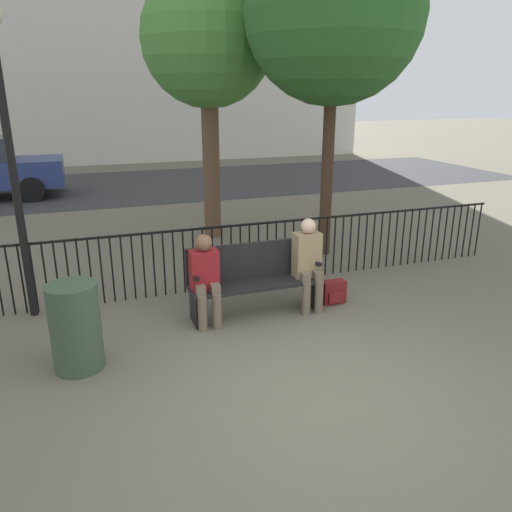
% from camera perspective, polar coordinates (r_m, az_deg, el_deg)
% --- Properties ---
extents(ground_plane, '(80.00, 80.00, 0.00)m').
position_cam_1_polar(ground_plane, '(4.93, 8.07, -16.01)').
color(ground_plane, '#605B4C').
extents(park_bench, '(1.72, 0.45, 0.92)m').
position_cam_1_polar(park_bench, '(6.41, -0.23, -2.39)').
color(park_bench, black).
rests_on(park_bench, ground).
extents(seated_person_0, '(0.34, 0.39, 1.15)m').
position_cam_1_polar(seated_person_0, '(6.07, -5.81, -2.20)').
color(seated_person_0, brown).
rests_on(seated_person_0, ground).
extents(seated_person_1, '(0.34, 0.39, 1.23)m').
position_cam_1_polar(seated_person_1, '(6.49, 5.97, -0.48)').
color(seated_person_1, brown).
rests_on(seated_person_1, ground).
extents(backpack, '(0.33, 0.20, 0.31)m').
position_cam_1_polar(backpack, '(6.90, 8.84, -4.11)').
color(backpack, maroon).
rests_on(backpack, ground).
extents(fence_railing, '(9.01, 0.03, 0.95)m').
position_cam_1_polar(fence_railing, '(7.25, -2.82, 0.61)').
color(fence_railing, black).
rests_on(fence_railing, ground).
extents(tree_0, '(2.84, 2.84, 5.35)m').
position_cam_1_polar(tree_0, '(8.67, 8.94, 25.78)').
color(tree_0, '#422D1E').
rests_on(tree_0, ground).
extents(tree_1, '(2.41, 2.41, 4.86)m').
position_cam_1_polar(tree_1, '(9.74, -5.53, 23.21)').
color(tree_1, brown).
rests_on(tree_1, ground).
extents(lamp_post, '(0.28, 0.28, 3.70)m').
position_cam_1_polar(lamp_post, '(6.59, -26.75, 13.65)').
color(lamp_post, black).
rests_on(lamp_post, ground).
extents(street_surface, '(24.00, 6.00, 0.01)m').
position_cam_1_polar(street_surface, '(15.94, -12.04, 7.98)').
color(street_surface, '#333335').
rests_on(street_surface, ground).
extents(trash_bin, '(0.51, 0.51, 0.93)m').
position_cam_1_polar(trash_bin, '(5.48, -19.93, -7.63)').
color(trash_bin, '#384C38').
rests_on(trash_bin, ground).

